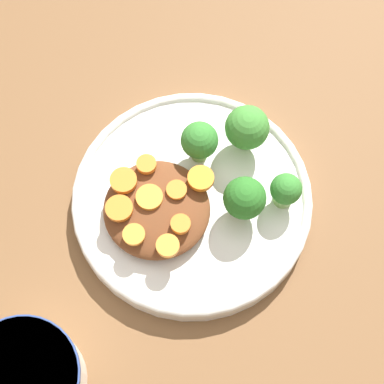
# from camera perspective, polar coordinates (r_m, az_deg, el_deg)

# --- Properties ---
(ground_plane) EXTENTS (4.00, 4.00, 0.00)m
(ground_plane) POSITION_cam_1_polar(r_m,az_deg,el_deg) (0.68, 0.00, -1.14)
(ground_plane) COLOR brown
(plate) EXTENTS (0.25, 0.25, 0.03)m
(plate) POSITION_cam_1_polar(r_m,az_deg,el_deg) (0.67, 0.00, -0.72)
(plate) COLOR silver
(plate) RESTS_ON ground_plane
(dip_bowl) EXTENTS (0.11, 0.11, 0.05)m
(dip_bowl) POSITION_cam_1_polar(r_m,az_deg,el_deg) (0.63, -14.67, -15.79)
(dip_bowl) COLOR white
(dip_bowl) RESTS_ON ground_plane
(stew_mound) EXTENTS (0.11, 0.11, 0.03)m
(stew_mound) POSITION_cam_1_polar(r_m,az_deg,el_deg) (0.65, -3.15, -1.54)
(stew_mound) COLOR brown
(stew_mound) RESTS_ON plate
(broccoli_floret_0) EXTENTS (0.04, 0.04, 0.06)m
(broccoli_floret_0) POSITION_cam_1_polar(r_m,az_deg,el_deg) (0.63, 4.76, -0.35)
(broccoli_floret_0) COLOR #759E51
(broccoli_floret_0) RESTS_ON plate
(broccoli_floret_1) EXTENTS (0.04, 0.04, 0.05)m
(broccoli_floret_1) POSITION_cam_1_polar(r_m,az_deg,el_deg) (0.65, 0.67, 4.52)
(broccoli_floret_1) COLOR #759E51
(broccoli_floret_1) RESTS_ON plate
(broccoli_floret_2) EXTENTS (0.05, 0.05, 0.06)m
(broccoli_floret_2) POSITION_cam_1_polar(r_m,az_deg,el_deg) (0.66, 4.91, 5.69)
(broccoli_floret_2) COLOR #759E51
(broccoli_floret_2) RESTS_ON plate
(broccoli_floret_3) EXTENTS (0.03, 0.03, 0.04)m
(broccoli_floret_3) POSITION_cam_1_polar(r_m,az_deg,el_deg) (0.65, 8.32, 0.14)
(broccoli_floret_3) COLOR #7FA85B
(broccoli_floret_3) RESTS_ON plate
(carrot_slice_0) EXTENTS (0.03, 0.03, 0.01)m
(carrot_slice_0) POSITION_cam_1_polar(r_m,az_deg,el_deg) (0.63, -6.49, -1.45)
(carrot_slice_0) COLOR orange
(carrot_slice_0) RESTS_ON stew_mound
(carrot_slice_1) EXTENTS (0.03, 0.03, 0.00)m
(carrot_slice_1) POSITION_cam_1_polar(r_m,az_deg,el_deg) (0.63, -3.81, -0.46)
(carrot_slice_1) COLOR orange
(carrot_slice_1) RESTS_ON stew_mound
(carrot_slice_2) EXTENTS (0.02, 0.02, 0.00)m
(carrot_slice_2) POSITION_cam_1_polar(r_m,az_deg,el_deg) (0.62, -5.19, -3.79)
(carrot_slice_2) COLOR orange
(carrot_slice_2) RESTS_ON stew_mound
(carrot_slice_3) EXTENTS (0.03, 0.03, 0.01)m
(carrot_slice_3) POSITION_cam_1_polar(r_m,az_deg,el_deg) (0.64, 0.79, 1.22)
(carrot_slice_3) COLOR orange
(carrot_slice_3) RESTS_ON stew_mound
(carrot_slice_4) EXTENTS (0.03, 0.03, 0.01)m
(carrot_slice_4) POSITION_cam_1_polar(r_m,az_deg,el_deg) (0.64, -6.11, 1.02)
(carrot_slice_4) COLOR orange
(carrot_slice_4) RESTS_ON stew_mound
(carrot_slice_5) EXTENTS (0.02, 0.02, 0.01)m
(carrot_slice_5) POSITION_cam_1_polar(r_m,az_deg,el_deg) (0.61, -2.17, -4.80)
(carrot_slice_5) COLOR orange
(carrot_slice_5) RESTS_ON stew_mound
(carrot_slice_6) EXTENTS (0.02, 0.02, 0.01)m
(carrot_slice_6) POSITION_cam_1_polar(r_m,az_deg,el_deg) (0.65, -4.08, 2.47)
(carrot_slice_6) COLOR orange
(carrot_slice_6) RESTS_ON stew_mound
(carrot_slice_7) EXTENTS (0.02, 0.02, 0.01)m
(carrot_slice_7) POSITION_cam_1_polar(r_m,az_deg,el_deg) (0.62, -0.97, -2.88)
(carrot_slice_7) COLOR orange
(carrot_slice_7) RESTS_ON stew_mound
(carrot_slice_8) EXTENTS (0.02, 0.02, 0.00)m
(carrot_slice_8) POSITION_cam_1_polar(r_m,az_deg,el_deg) (0.64, -1.38, 0.19)
(carrot_slice_8) COLOR orange
(carrot_slice_8) RESTS_ON stew_mound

